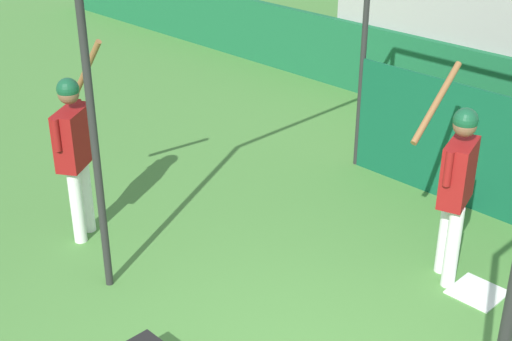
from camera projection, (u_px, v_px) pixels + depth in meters
The scene contains 4 objects.
batting_cage at pixel (476, 130), 6.92m from camera, with size 3.82×3.79×2.78m.
home_plate at pixel (477, 292), 6.54m from camera, with size 0.44×0.44×0.02m.
player_batter at pixel (456, 179), 6.33m from camera, with size 0.64×0.85×1.92m.
player_waiting at pixel (75, 144), 7.01m from camera, with size 0.71×0.68×2.04m.
Camera 1 is at (2.72, -3.02, 3.89)m, focal length 50.00 mm.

